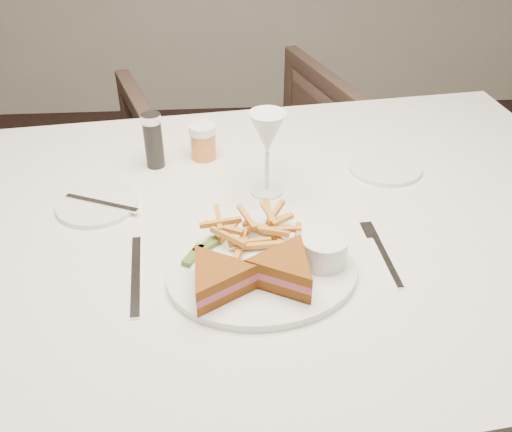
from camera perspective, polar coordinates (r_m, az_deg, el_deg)
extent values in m
cube|color=silver|center=(1.34, -0.15, -13.67)|extent=(1.59, 1.15, 0.75)
imported|color=#4B372E|center=(2.03, -1.21, 5.19)|extent=(0.88, 0.85, 0.73)
ellipsoid|color=white|center=(0.96, 0.67, -5.83)|extent=(0.35, 0.28, 0.01)
cube|color=silver|center=(0.98, -11.92, -5.78)|extent=(0.03, 0.21, 0.00)
cylinder|color=white|center=(1.17, -15.61, 1.19)|extent=(0.16, 0.16, 0.01)
cylinder|color=white|center=(1.28, 12.75, 4.85)|extent=(0.16, 0.16, 0.01)
cylinder|color=black|center=(1.25, -10.22, 7.42)|extent=(0.04, 0.04, 0.12)
cylinder|color=#C87130|center=(1.28, -5.31, 7.42)|extent=(0.06, 0.06, 0.08)
cube|color=#406222|center=(1.00, -4.96, -3.05)|extent=(0.05, 0.05, 0.01)
cube|color=#406222|center=(0.98, -6.28, -3.93)|extent=(0.04, 0.06, 0.01)
cylinder|color=white|center=(0.96, 6.79, -3.39)|extent=(0.08, 0.08, 0.05)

